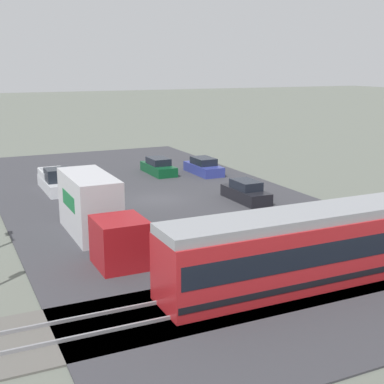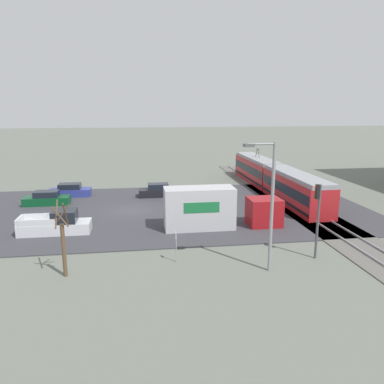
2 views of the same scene
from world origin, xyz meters
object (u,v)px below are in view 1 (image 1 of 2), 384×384
box_truck (96,212)px  pickup_truck (57,182)px  sedan_car_0 (158,167)px  sedan_car_1 (246,192)px  sedan_car_2 (204,167)px

box_truck → pickup_truck: box_truck is taller
sedan_car_0 → sedan_car_1: bearing=-80.0°
box_truck → sedan_car_1: box_truck is taller
box_truck → sedan_car_1: (-11.93, -4.09, -0.98)m
pickup_truck → sedan_car_2: pickup_truck is taller
pickup_truck → sedan_car_2: size_ratio=1.20×
sedan_car_0 → box_truck: bearing=-122.2°
sedan_car_1 → sedan_car_2: bearing=81.0°
box_truck → sedan_car_2: size_ratio=2.14×
sedan_car_0 → sedan_car_2: size_ratio=1.00×
sedan_car_0 → sedan_car_2: sedan_car_2 is taller
pickup_truck → sedan_car_2: bearing=-175.0°
box_truck → sedan_car_0: 18.58m
sedan_car_2 → sedan_car_0: bearing=154.5°
pickup_truck → box_truck: bearing=88.2°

